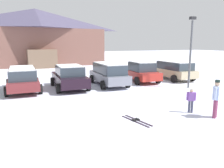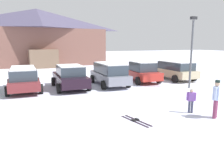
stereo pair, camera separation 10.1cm
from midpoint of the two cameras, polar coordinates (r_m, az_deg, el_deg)
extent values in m
cube|color=brown|center=(34.94, -18.56, 9.11)|extent=(18.69, 8.62, 5.26)
pyramid|color=#46405B|center=(35.11, -18.97, 15.77)|extent=(19.31, 9.23, 2.91)
cube|color=brown|center=(30.06, -17.31, 6.30)|extent=(3.64, 1.89, 2.40)
cube|color=maroon|center=(16.09, -21.88, 0.55)|extent=(1.94, 4.78, 0.57)
cube|color=#2D3842|center=(15.91, -22.02, 2.65)|extent=(1.70, 3.64, 0.64)
cube|color=white|center=(15.87, -22.11, 3.91)|extent=(1.58, 3.46, 0.06)
cylinder|color=black|center=(17.61, -25.11, 0.18)|extent=(0.23, 0.64, 0.64)
cylinder|color=black|center=(17.62, -18.64, 0.63)|extent=(0.23, 0.64, 0.64)
cylinder|color=black|center=(14.72, -25.59, -1.73)|extent=(0.23, 0.64, 0.64)
cylinder|color=black|center=(14.73, -17.85, -1.19)|extent=(0.23, 0.64, 0.64)
cube|color=black|center=(16.00, -10.77, 1.24)|extent=(2.02, 4.59, 0.66)
cube|color=#2D3842|center=(15.69, -10.69, 3.46)|extent=(1.73, 2.41, 0.64)
cube|color=white|center=(15.66, -10.74, 4.72)|extent=(1.62, 2.29, 0.06)
cylinder|color=black|center=(17.28, -14.95, 0.64)|extent=(0.24, 0.65, 0.64)
cylinder|color=black|center=(17.63, -8.38, 1.08)|extent=(0.24, 0.65, 0.64)
cylinder|color=black|center=(14.53, -13.58, -1.13)|extent=(0.24, 0.65, 0.64)
cylinder|color=black|center=(14.94, -5.85, -0.57)|extent=(0.24, 0.65, 0.64)
cube|color=slate|center=(16.85, -0.54, 1.84)|extent=(1.98, 4.69, 0.63)
cube|color=#2D3842|center=(16.68, -0.43, 4.07)|extent=(1.72, 3.58, 0.71)
cube|color=white|center=(16.64, -0.43, 5.38)|extent=(1.61, 3.40, 0.06)
cylinder|color=black|center=(17.95, -4.98, 1.33)|extent=(0.25, 0.65, 0.64)
cylinder|color=black|center=(18.56, 0.71, 1.67)|extent=(0.25, 0.65, 0.64)
cylinder|color=black|center=(15.26, -2.04, -0.28)|extent=(0.25, 0.65, 0.64)
cylinder|color=black|center=(15.97, 4.46, 0.17)|extent=(0.25, 0.65, 0.64)
cube|color=#B22C23|center=(18.60, 7.79, 2.54)|extent=(2.01, 4.19, 0.61)
cube|color=#2D3842|center=(18.34, 8.14, 4.50)|extent=(1.68, 2.22, 0.71)
cube|color=white|center=(18.30, 8.18, 5.71)|extent=(1.57, 2.10, 0.06)
cylinder|color=black|center=(19.36, 3.52, 2.02)|extent=(0.26, 0.65, 0.64)
cylinder|color=black|center=(20.19, 8.50, 2.28)|extent=(0.26, 0.65, 0.64)
cylinder|color=black|center=(17.10, 6.92, 0.82)|extent=(0.26, 0.65, 0.64)
cylinder|color=black|center=(18.03, 12.33, 1.16)|extent=(0.26, 0.65, 0.64)
cube|color=tan|center=(20.27, 16.20, 2.89)|extent=(1.91, 4.24, 0.62)
cube|color=#2D3842|center=(20.14, 16.44, 4.62)|extent=(1.68, 3.22, 0.64)
cube|color=white|center=(20.11, 16.49, 5.61)|extent=(1.56, 3.06, 0.06)
cylinder|color=black|center=(20.76, 11.74, 2.40)|extent=(0.23, 0.64, 0.64)
cylinder|color=black|center=(21.95, 16.07, 2.64)|extent=(0.23, 0.64, 0.64)
cylinder|color=black|center=(18.69, 16.26, 1.30)|extent=(0.23, 0.64, 0.64)
cylinder|color=black|center=(20.00, 20.73, 1.63)|extent=(0.23, 0.64, 0.64)
cylinder|color=#793251|center=(10.59, 25.71, -5.73)|extent=(0.15, 0.15, 0.82)
cylinder|color=#793251|center=(10.42, 25.51, -5.97)|extent=(0.15, 0.15, 0.82)
cube|color=#A6B8E1|center=(10.35, 25.92, -2.13)|extent=(0.47, 0.41, 0.58)
cylinder|color=#A6B8E1|center=(10.59, 26.20, -1.79)|extent=(0.11, 0.11, 0.55)
cylinder|color=#A6B8E1|center=(10.10, 25.64, -2.31)|extent=(0.11, 0.11, 0.55)
sphere|color=tan|center=(10.27, 26.10, 0.03)|extent=(0.21, 0.21, 0.21)
cylinder|color=#1B2B27|center=(10.26, 26.15, 0.65)|extent=(0.20, 0.20, 0.10)
cylinder|color=#3C3E55|center=(10.86, 20.42, -5.63)|extent=(0.10, 0.10, 0.57)
cylinder|color=#3C3E55|center=(10.84, 19.77, -5.62)|extent=(0.10, 0.10, 0.57)
cube|color=#8552AF|center=(10.73, 20.26, -3.12)|extent=(0.33, 0.29, 0.40)
cylinder|color=#8552AF|center=(10.76, 21.19, -3.09)|extent=(0.08, 0.08, 0.38)
cylinder|color=#8552AF|center=(10.70, 19.32, -3.05)|extent=(0.08, 0.08, 0.38)
sphere|color=tan|center=(10.67, 20.35, -1.68)|extent=(0.15, 0.15, 0.15)
cylinder|color=beige|center=(10.66, 20.38, -1.27)|extent=(0.14, 0.14, 0.07)
cube|color=#271A28|center=(9.35, 7.09, -9.43)|extent=(0.44, 1.63, 0.02)
cube|color=black|center=(9.37, 6.88, -9.12)|extent=(0.12, 0.21, 0.06)
cube|color=#271A28|center=(9.22, 6.16, -9.69)|extent=(0.44, 1.63, 0.02)
cube|color=black|center=(9.24, 5.96, -9.38)|extent=(0.12, 0.21, 0.06)
cylinder|color=#515459|center=(16.64, 20.16, 7.14)|extent=(0.14, 0.14, 4.76)
cube|color=#232326|center=(16.71, 20.73, 15.82)|extent=(0.44, 0.24, 0.20)
camera|label=1|loc=(0.05, -89.74, 0.05)|focal=35.00mm
camera|label=2|loc=(0.05, 90.26, -0.05)|focal=35.00mm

